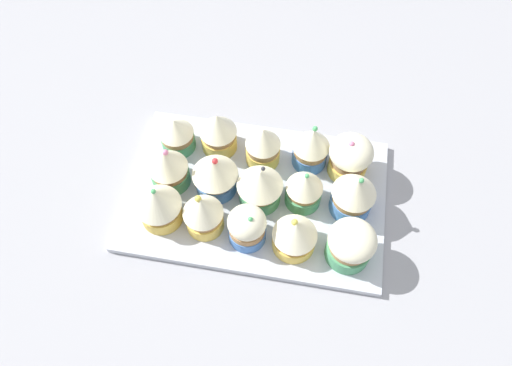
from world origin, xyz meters
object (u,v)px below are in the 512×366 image
cupcake_0 (350,157)px  cupcake_14 (158,204)px  cupcake_9 (168,166)px  cupcake_13 (203,213)px  cupcake_8 (215,172)px  cupcake_3 (218,132)px  cupcake_4 (177,134)px  cupcake_12 (249,227)px  cupcake_11 (295,235)px  baking_tray (256,195)px  cupcake_7 (260,186)px  cupcake_6 (304,189)px  cupcake_10 (351,244)px  cupcake_1 (311,147)px  cupcake_2 (262,145)px  cupcake_5 (354,194)px

cupcake_0 → cupcake_14: bearing=26.0°
cupcake_9 → cupcake_13: (-6.69, 6.55, -0.13)cm
cupcake_14 → cupcake_8: bearing=-136.0°
cupcake_3 → cupcake_4: size_ratio=1.19×
cupcake_4 → cupcake_12: 19.35cm
cupcake_14 → cupcake_0: bearing=-154.0°
cupcake_11 → baking_tray: bearing=-47.9°
cupcake_11 → cupcake_0: bearing=-115.2°
cupcake_4 → cupcake_13: bearing=119.2°
cupcake_7 → cupcake_12: 6.43cm
baking_tray → cupcake_6: (-6.99, 0.08, 4.17)cm
cupcake_10 → cupcake_7: bearing=-26.4°
cupcake_4 → cupcake_6: bearing=162.4°
cupcake_0 → cupcake_8: (18.99, 6.03, 0.23)cm
baking_tray → cupcake_12: 8.17cm
baking_tray → cupcake_1: (-7.13, -7.03, 4.60)cm
cupcake_7 → cupcake_10: (-13.42, 6.68, -0.33)cm
baking_tray → cupcake_10: size_ratio=5.69×
cupcake_0 → cupcake_10: cupcake_0 is taller
cupcake_0 → cupcake_1: 5.91cm
cupcake_3 → cupcake_7: bearing=133.8°
cupcake_4 → cupcake_13: 14.72cm
cupcake_0 → cupcake_8: size_ratio=0.95×
cupcake_0 → cupcake_1: cupcake_1 is taller
cupcake_3 → cupcake_6: size_ratio=1.05×
baking_tray → cupcake_6: bearing=179.4°
cupcake_14 → cupcake_2: bearing=-135.4°
cupcake_7 → cupcake_9: (13.69, -0.93, 0.17)cm
cupcake_10 → cupcake_14: size_ratio=0.85×
cupcake_0 → cupcake_8: bearing=17.6°
cupcake_6 → cupcake_7: cupcake_7 is taller
cupcake_6 → cupcake_3: bearing=-27.9°
cupcake_6 → cupcake_13: size_ratio=0.94×
cupcake_8 → cupcake_5: bearing=178.8°
cupcake_6 → cupcake_9: size_ratio=0.90×
cupcake_8 → cupcake_4: bearing=-39.4°
cupcake_10 → cupcake_12: bearing=-1.2°
cupcake_5 → cupcake_10: size_ratio=1.21×
baking_tray → cupcake_11: size_ratio=5.70×
cupcake_1 → cupcake_9: bearing=18.9°
cupcake_3 → cupcake_9: 9.32cm
cupcake_9 → cupcake_0: bearing=-166.6°
cupcake_1 → cupcake_4: (20.60, 0.60, -0.74)cm
cupcake_0 → cupcake_11: (6.41, 13.61, -0.45)cm
cupcake_5 → cupcake_11: 10.29cm
cupcake_3 → cupcake_9: bearing=50.9°
cupcake_2 → cupcake_5: bearing=156.0°
cupcake_10 → cupcake_6: bearing=-46.0°
cupcake_5 → cupcake_11: size_ratio=1.22×
cupcake_7 → cupcake_3: bearing=-46.2°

